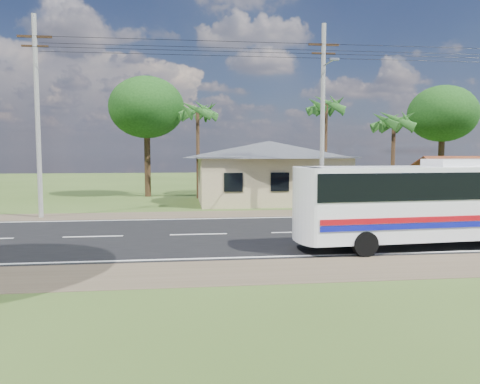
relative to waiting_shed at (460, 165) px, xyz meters
The scene contains 13 objects.
ground 15.77m from the waiting_shed, 146.82° to the right, with size 120.00×120.00×0.00m, color #324719.
road 15.77m from the waiting_shed, 146.82° to the right, with size 120.00×16.00×0.03m.
house 12.82m from the waiting_shed, 159.46° to the left, with size 12.40×10.00×5.00m.
waiting_shed is the anchor object (origin of this frame).
concrete_barrier 3.82m from the waiting_shed, 109.03° to the right, with size 7.00×0.30×0.90m, color #9E9E99.
utility_poles 10.96m from the waiting_shed, 168.97° to the right, with size 32.80×2.22×11.00m.
palm_near 5.23m from the waiting_shed, 144.46° to the left, with size 2.80×2.80×6.70m.
palm_mid 10.85m from the waiting_shed, 135.00° to the left, with size 2.80×2.80×8.20m.
palm_far 19.00m from the waiting_shed, 156.19° to the left, with size 2.80×2.80×7.70m.
tree_behind_house 23.46m from the waiting_shed, 155.66° to the left, with size 6.00×6.00×9.61m.
tree_behind_shed 8.99m from the waiting_shed, 68.20° to the left, with size 5.60×5.60×9.02m.
coach_bus 14.81m from the waiting_shed, 124.58° to the right, with size 10.95×3.10×3.36m.
motorcycle 7.39m from the waiting_shed, 167.92° to the right, with size 0.60×1.73×0.91m, color black.
Camera 1 is at (-5.14, -20.35, 3.66)m, focal length 35.00 mm.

